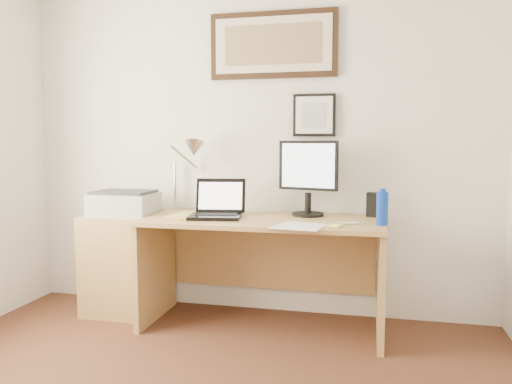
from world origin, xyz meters
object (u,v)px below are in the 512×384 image
(water_bottle, at_px, (382,208))
(printer, at_px, (124,203))
(lcd_monitor, at_px, (308,174))
(book, at_px, (175,215))
(laptop, at_px, (217,209))
(desk, at_px, (265,250))
(side_cabinet, at_px, (122,264))

(water_bottle, height_order, printer, water_bottle)
(lcd_monitor, distance_m, printer, 1.34)
(printer, bearing_deg, book, -10.46)
(laptop, bearing_deg, printer, 174.19)
(book, distance_m, laptop, 0.31)
(book, distance_m, printer, 0.43)
(water_bottle, height_order, desk, water_bottle)
(desk, bearing_deg, book, -169.33)
(book, bearing_deg, printer, 169.54)
(printer, bearing_deg, desk, 2.11)
(laptop, bearing_deg, side_cabinet, 174.25)
(water_bottle, height_order, lcd_monitor, lcd_monitor)
(lcd_monitor, bearing_deg, printer, -174.18)
(side_cabinet, bearing_deg, water_bottle, -4.44)
(book, height_order, laptop, laptop)
(side_cabinet, distance_m, water_bottle, 1.91)
(desk, relative_size, lcd_monitor, 3.08)
(side_cabinet, bearing_deg, desk, 1.89)
(desk, height_order, printer, printer)
(laptop, bearing_deg, lcd_monitor, 19.41)
(desk, bearing_deg, side_cabinet, -178.11)
(side_cabinet, xyz_separation_m, printer, (0.04, -0.00, 0.45))
(lcd_monitor, bearing_deg, laptop, -160.59)
(book, relative_size, desk, 0.17)
(water_bottle, relative_size, desk, 0.13)
(lcd_monitor, bearing_deg, desk, -161.08)
(book, relative_size, laptop, 0.72)
(book, height_order, printer, printer)
(desk, distance_m, printer, 1.08)
(side_cabinet, height_order, printer, printer)
(side_cabinet, relative_size, printer, 1.66)
(laptop, relative_size, printer, 0.85)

